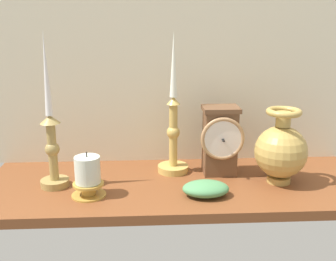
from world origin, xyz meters
TOP-DOWN VIEW (x-y plane):
  - ground_plane at (0.00, 0.00)cm, footprint 100.00×36.00cm
  - back_wall at (0.00, 18.50)cm, footprint 120.00×2.00cm
  - mantel_clock at (11.64, 5.46)cm, footprint 11.53×10.02cm
  - candlestick_tall_left at (-31.41, -0.72)cm, footprint 7.14×7.14cm
  - candlestick_tall_center at (-0.81, 7.72)cm, footprint 8.51×8.51cm
  - brass_vase_bulbous at (26.05, -1.30)cm, footprint 13.38×13.38cm
  - pillar_candle_front at (-22.10, -6.99)cm, footprint 8.22×8.22cm
  - ivy_sprig at (5.88, -8.57)cm, footprint 11.21×7.84cm

SIDE VIEW (x-z plane):
  - ground_plane at x=0.00cm, z-range -2.40..0.00cm
  - ivy_sprig at x=5.88cm, z-range 0.00..3.61cm
  - pillar_candle_front at x=-22.10cm, z-range -0.65..10.39cm
  - brass_vase_bulbous at x=26.05cm, z-range -0.96..18.53cm
  - mantel_clock at x=11.64cm, z-range 0.34..18.99cm
  - candlestick_tall_center at x=-0.81cm, z-range -7.52..30.52cm
  - candlestick_tall_left at x=-31.41cm, z-range -7.06..31.66cm
  - back_wall at x=0.00cm, z-range 0.00..65.00cm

